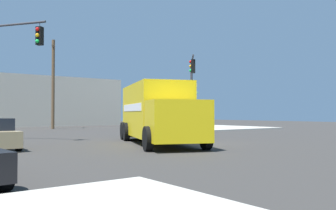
% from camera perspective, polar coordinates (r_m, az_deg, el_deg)
% --- Properties ---
extents(ground_plane, '(100.00, 100.00, 0.00)m').
position_cam_1_polar(ground_plane, '(18.33, 2.53, -6.05)').
color(ground_plane, '#33302D').
extents(sidewalk_corner_far, '(11.24, 11.24, 0.14)m').
position_cam_1_polar(sidewalk_corner_far, '(36.62, 5.21, -3.56)').
color(sidewalk_corner_far, '#B2ADA0').
rests_on(sidewalk_corner_far, ground).
extents(delivery_truck, '(5.47, 8.61, 2.99)m').
position_cam_1_polar(delivery_truck, '(18.20, -1.65, -1.18)').
color(delivery_truck, yellow).
rests_on(delivery_truck, ground).
extents(traffic_light_primary, '(3.17, 3.83, 5.65)m').
position_cam_1_polar(traffic_light_primary, '(28.34, 3.76, 3.53)').
color(traffic_light_primary, '#38383D').
rests_on(traffic_light_primary, sidewalk_corner_far).
extents(vending_machine_red, '(1.17, 1.15, 1.85)m').
position_cam_1_polar(vending_machine_red, '(35.88, 5.66, -2.01)').
color(vending_machine_red, red).
rests_on(vending_machine_red, sidewalk_corner_far).
extents(palm_tree_far, '(3.10, 2.98, 4.44)m').
position_cam_1_polar(palm_tree_far, '(40.00, 2.85, 1.15)').
color(palm_tree_far, '#7A6647').
rests_on(palm_tree_far, sidewalk_corner_far).
extents(utility_pole, '(1.02, 2.05, 8.65)m').
position_cam_1_polar(utility_pole, '(36.94, -17.57, 3.34)').
color(utility_pole, brown).
rests_on(utility_pole, ground).
extents(building_backdrop, '(20.65, 6.00, 5.78)m').
position_cam_1_polar(building_backdrop, '(45.49, -20.67, 0.51)').
color(building_backdrop, beige).
rests_on(building_backdrop, ground).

